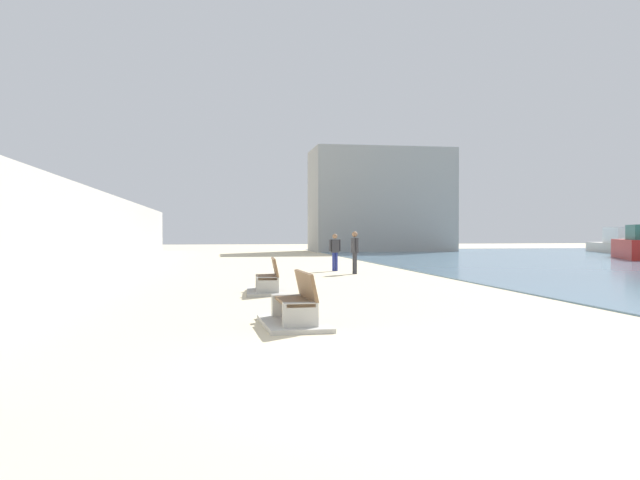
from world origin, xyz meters
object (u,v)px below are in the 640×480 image
person_standing (355,249)px  boat_far_right (615,243)px  person_walking (335,250)px  bench_near (295,313)px  bench_far (268,285)px

person_standing → boat_far_right: 33.80m
person_walking → boat_far_right: bearing=35.9°
person_walking → person_standing: 2.04m
bench_near → person_walking: size_ratio=1.33×
person_walking → bench_far: bearing=-111.4°
person_walking → person_standing: (0.44, -1.99, 0.07)m
bench_near → person_walking: person_walking is taller
bench_near → boat_far_right: bearing=48.9°
bench_far → person_walking: 10.07m
person_standing → boat_far_right: (26.22, 21.32, -0.24)m
bench_near → person_walking: (3.67, 15.44, 0.70)m
bench_far → person_standing: 8.47m
bench_far → person_walking: (3.67, 9.35, 0.70)m
person_walking → boat_far_right: 32.93m
person_standing → boat_far_right: bearing=39.1°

